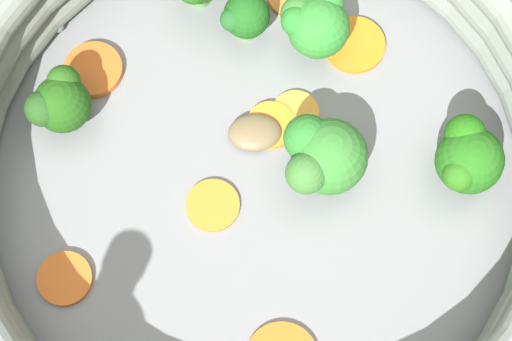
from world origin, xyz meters
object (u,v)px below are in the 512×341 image
object	(u,v)px
carrot_slice_3	(93,70)
carrot_slice_5	(65,279)
skillet	(256,182)
broccoli_floret_4	(246,13)
broccoli_floret_1	(468,158)
broccoli_floret_5	(315,23)
carrot_slice_6	(355,45)
broccoli_floret_3	(323,155)
mushroom_piece_0	(255,132)
carrot_slice_7	(295,113)
broccoli_floret_2	(59,103)
carrot_slice_1	(213,205)
carrot_slice_0	(264,123)

from	to	relation	value
carrot_slice_3	carrot_slice_5	size ratio (longest dim) A/B	1.15
skillet	broccoli_floret_4	world-z (taller)	broccoli_floret_4
skillet	broccoli_floret_1	distance (m)	0.13
carrot_slice_3	broccoli_floret_5	world-z (taller)	broccoli_floret_5
carrot_slice_6	broccoli_floret_4	bearing A→B (deg)	-84.19
broccoli_floret_3	mushroom_piece_0	world-z (taller)	broccoli_floret_3
broccoli_floret_1	mushroom_piece_0	xyz separation A→B (m)	(0.01, -0.13, -0.02)
skillet	carrot_slice_7	size ratio (longest dim) A/B	11.38
carrot_slice_5	mushroom_piece_0	bearing A→B (deg)	144.38
carrot_slice_7	broccoli_floret_5	bearing A→B (deg)	-178.02
carrot_slice_5	broccoli_floret_2	distance (m)	0.10
broccoli_floret_1	broccoli_floret_4	bearing A→B (deg)	-111.20
carrot_slice_3	mushroom_piece_0	bearing A→B (deg)	82.30
carrot_slice_6	broccoli_floret_5	size ratio (longest dim) A/B	0.86
carrot_slice_3	mushroom_piece_0	xyz separation A→B (m)	(0.01, 0.11, 0.00)
carrot_slice_5	broccoli_floret_5	size ratio (longest dim) A/B	0.71
carrot_slice_1	broccoli_floret_2	xyz separation A→B (m)	(-0.03, -0.10, 0.02)
broccoli_floret_2	broccoli_floret_3	xyz separation A→B (m)	(-0.01, 0.16, 0.00)
broccoli_floret_2	mushroom_piece_0	distance (m)	0.12
skillet	carrot_slice_1	xyz separation A→B (m)	(0.02, -0.02, 0.01)
carrot_slice_0	carrot_slice_7	xyz separation A→B (m)	(-0.01, 0.02, -0.00)
carrot_slice_3	broccoli_floret_4	distance (m)	0.10
broccoli_floret_2	carrot_slice_3	bearing A→B (deg)	169.71
carrot_slice_5	mushroom_piece_0	size ratio (longest dim) A/B	0.98
carrot_slice_7	broccoli_floret_1	distance (m)	0.11
broccoli_floret_2	broccoli_floret_5	xyz separation A→B (m)	(-0.09, 0.13, 0.00)
carrot_slice_1	broccoli_floret_1	world-z (taller)	broccoli_floret_1
broccoli_floret_5	carrot_slice_6	bearing A→B (deg)	100.48
carrot_slice_1	broccoli_floret_3	world-z (taller)	broccoli_floret_3
carrot_slice_5	carrot_slice_0	bearing A→B (deg)	145.16
broccoli_floret_1	broccoli_floret_4	distance (m)	0.16
broccoli_floret_2	broccoli_floret_4	world-z (taller)	broccoli_floret_2
carrot_slice_1	carrot_slice_5	distance (m)	0.10
carrot_slice_5	carrot_slice_7	world-z (taller)	carrot_slice_5
broccoli_floret_4	broccoli_floret_5	world-z (taller)	broccoli_floret_5
carrot_slice_0	broccoli_floret_2	size ratio (longest dim) A/B	0.72
carrot_slice_1	broccoli_floret_3	xyz separation A→B (m)	(-0.04, 0.06, 0.03)
broccoli_floret_5	mushroom_piece_0	distance (m)	0.08
carrot_slice_1	carrot_slice_7	distance (m)	0.08
carrot_slice_0	broccoli_floret_4	size ratio (longest dim) A/B	0.80
carrot_slice_3	broccoli_floret_4	size ratio (longest dim) A/B	0.98
broccoli_floret_1	broccoli_floret_5	xyz separation A→B (m)	(-0.06, -0.11, 0.00)
carrot_slice_3	broccoli_floret_4	xyz separation A→B (m)	(-0.05, 0.08, 0.02)
carrot_slice_7	broccoli_floret_4	world-z (taller)	broccoli_floret_4
carrot_slice_5	broccoli_floret_3	distance (m)	0.17
carrot_slice_0	carrot_slice_5	xyz separation A→B (m)	(0.12, -0.09, 0.00)
skillet	carrot_slice_3	world-z (taller)	carrot_slice_3
skillet	broccoli_floret_4	distance (m)	0.10
broccoli_floret_1	carrot_slice_1	bearing A→B (deg)	-66.29
carrot_slice_5	mushroom_piece_0	distance (m)	0.14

